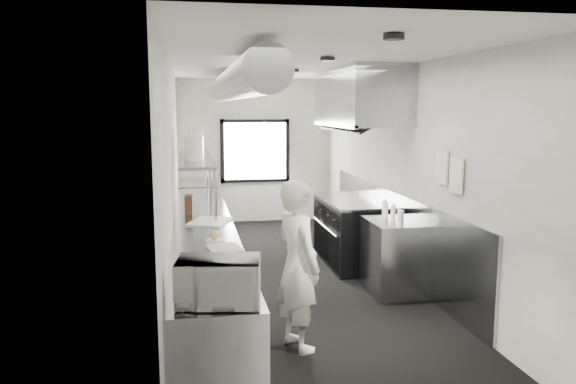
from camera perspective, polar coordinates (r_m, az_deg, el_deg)
name	(u,v)px	position (r m, az deg, el deg)	size (l,w,h in m)	color
floor	(292,281)	(7.55, 0.41, -8.87)	(3.00, 8.00, 0.01)	black
ceiling	(292,63)	(7.22, 0.43, 12.83)	(3.00, 8.00, 0.01)	silver
wall_back	(255,151)	(11.19, -3.33, 4.14)	(3.00, 0.02, 2.80)	silver
wall_front	(415,254)	(3.46, 12.67, -6.11)	(3.00, 0.02, 2.80)	silver
wall_left	(173,177)	(7.14, -11.51, 1.45)	(0.02, 8.00, 2.80)	silver
wall_right	(403,172)	(7.67, 11.51, 1.93)	(0.02, 8.00, 2.80)	silver
wall_cladding	(392,230)	(8.08, 10.42, -3.82)	(0.03, 5.50, 1.10)	gray
hvac_duct	(234,84)	(7.51, -5.49, 10.72)	(0.40, 0.40, 6.40)	gray
service_window	(255,151)	(11.16, -3.31, 4.12)	(1.36, 0.05, 1.25)	white
exhaust_hood	(360,97)	(8.15, 7.22, 9.40)	(0.81, 2.20, 0.88)	gray
prep_counter	(204,262)	(6.83, -8.41, -6.92)	(0.70, 6.00, 0.90)	gray
pass_shelf	(196,159)	(8.12, -9.19, 3.31)	(0.45, 3.00, 0.68)	gray
range	(353,231)	(8.33, 6.58, -3.93)	(0.88, 1.60, 0.94)	black
bottle_station	(395,257)	(7.08, 10.72, -6.43)	(0.65, 0.80, 0.90)	gray
far_work_table	(198,207)	(10.44, -9.04, -1.53)	(0.70, 1.20, 0.90)	gray
notice_sheet_a	(442,167)	(6.54, 15.17, 2.45)	(0.02, 0.28, 0.38)	white
notice_sheet_b	(456,175)	(6.24, 16.52, 1.64)	(0.02, 0.28, 0.38)	white
line_cook	(298,265)	(5.33, 0.99, -7.32)	(0.59, 0.39, 1.61)	silver
microwave	(218,281)	(4.03, -6.99, -8.90)	(0.53, 0.40, 0.32)	white
deli_tub_a	(188,273)	(4.65, -9.98, -8.00)	(0.14, 0.14, 0.10)	silver
deli_tub_b	(192,273)	(4.63, -9.62, -7.97)	(0.16, 0.16, 0.11)	silver
newspaper	(224,248)	(5.58, -6.39, -5.59)	(0.30, 0.38, 0.01)	white
small_plate	(215,240)	(5.89, -7.36, -4.81)	(0.18, 0.18, 0.01)	white
pastry	(215,235)	(5.88, -7.37, -4.27)	(0.10, 0.10, 0.10)	tan
cutting_board	(210,221)	(6.85, -7.82, -2.92)	(0.42, 0.56, 0.02)	silver
knife_block	(189,204)	(7.43, -9.90, -1.20)	(0.10, 0.22, 0.24)	#522A1D
plate_stack_a	(194,149)	(7.47, -9.44, 4.23)	(0.24, 0.24, 0.29)	white
plate_stack_b	(195,147)	(7.79, -9.34, 4.48)	(0.24, 0.24, 0.31)	white
plate_stack_c	(195,144)	(8.16, -9.29, 4.73)	(0.23, 0.23, 0.33)	white
plate_stack_d	(196,140)	(8.92, -9.24, 5.17)	(0.24, 0.24, 0.36)	white
squeeze_bottle_a	(401,219)	(6.62, 11.28, -2.64)	(0.06, 0.06, 0.19)	silver
squeeze_bottle_b	(400,217)	(6.81, 11.13, -2.44)	(0.05, 0.05, 0.16)	silver
squeeze_bottle_c	(393,213)	(6.96, 10.51, -2.09)	(0.06, 0.06, 0.19)	silver
squeeze_bottle_d	(386,211)	(7.09, 9.77, -1.85)	(0.06, 0.06, 0.19)	silver
squeeze_bottle_e	(385,208)	(7.26, 9.66, -1.64)	(0.06, 0.06, 0.18)	silver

